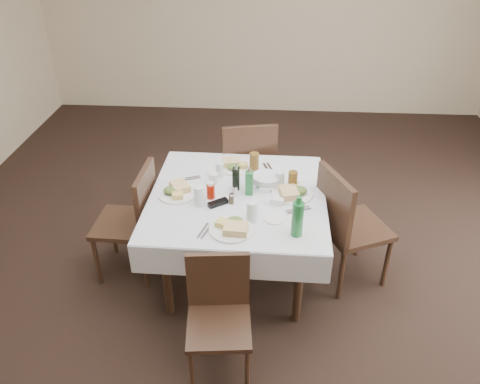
{
  "coord_description": "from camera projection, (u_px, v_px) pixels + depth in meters",
  "views": [
    {
      "loc": [
        0.07,
        -2.85,
        2.62
      ],
      "look_at": [
        -0.12,
        0.0,
        0.8
      ],
      "focal_mm": 35.0,
      "sensor_mm": 36.0,
      "label": 1
    }
  ],
  "objects": [
    {
      "name": "chair_north",
      "position": [
        248.0,
        164.0,
        4.22
      ],
      "size": [
        0.56,
        0.56,
        0.99
      ],
      "color": "black",
      "rests_on": "ground"
    },
    {
      "name": "cutlery_w",
      "position": [
        190.0,
        179.0,
        3.62
      ],
      "size": [
        0.18,
        0.11,
        0.01
      ],
      "color": "silver",
      "rests_on": "dining_table"
    },
    {
      "name": "meal_south",
      "position": [
        233.0,
        227.0,
        3.05
      ],
      "size": [
        0.3,
        0.3,
        0.06
      ],
      "color": "white",
      "rests_on": "dining_table"
    },
    {
      "name": "cutlery_e",
      "position": [
        298.0,
        210.0,
        3.26
      ],
      "size": [
        0.19,
        0.11,
        0.01
      ],
      "color": "silver",
      "rests_on": "dining_table"
    },
    {
      "name": "water_e",
      "position": [
        280.0,
        179.0,
        3.5
      ],
      "size": [
        0.07,
        0.07,
        0.12
      ],
      "color": "silver",
      "rests_on": "dining_table"
    },
    {
      "name": "iced_tea_b",
      "position": [
        293.0,
        180.0,
        3.46
      ],
      "size": [
        0.07,
        0.07,
        0.14
      ],
      "color": "brown",
      "rests_on": "dining_table"
    },
    {
      "name": "chair_west",
      "position": [
        135.0,
        216.0,
        3.6
      ],
      "size": [
        0.46,
        0.46,
        0.94
      ],
      "color": "black",
      "rests_on": "ground"
    },
    {
      "name": "dining_table",
      "position": [
        238.0,
        204.0,
        3.47
      ],
      "size": [
        1.31,
        1.31,
        0.76
      ],
      "color": "black",
      "rests_on": "ground"
    },
    {
      "name": "coffee_mug",
      "position": [
        214.0,
        179.0,
        3.55
      ],
      "size": [
        0.12,
        0.12,
        0.09
      ],
      "color": "white",
      "rests_on": "dining_table"
    },
    {
      "name": "green_bottle",
      "position": [
        298.0,
        218.0,
        2.96
      ],
      "size": [
        0.08,
        0.08,
        0.29
      ],
      "color": "#217033",
      "rests_on": "dining_table"
    },
    {
      "name": "chair_east",
      "position": [
        345.0,
        221.0,
        3.49
      ],
      "size": [
        0.61,
        0.61,
        0.98
      ],
      "color": "black",
      "rests_on": "ground"
    },
    {
      "name": "sunglasses",
      "position": [
        218.0,
        203.0,
        3.31
      ],
      "size": [
        0.15,
        0.13,
        0.03
      ],
      "color": "black",
      "rests_on": "dining_table"
    },
    {
      "name": "bread_basket",
      "position": [
        266.0,
        180.0,
        3.53
      ],
      "size": [
        0.24,
        0.24,
        0.08
      ],
      "color": "silver",
      "rests_on": "dining_table"
    },
    {
      "name": "iced_tea_a",
      "position": [
        254.0,
        162.0,
        3.69
      ],
      "size": [
        0.07,
        0.07,
        0.15
      ],
      "color": "brown",
      "rests_on": "dining_table"
    },
    {
      "name": "ground_plane",
      "position": [
        255.0,
        276.0,
        3.81
      ],
      "size": [
        7.0,
        7.0,
        0.0
      ],
      "primitive_type": "plane",
      "color": "black"
    },
    {
      "name": "oil_cruet_green",
      "position": [
        249.0,
        182.0,
        3.39
      ],
      "size": [
        0.06,
        0.06,
        0.23
      ],
      "color": "#217033",
      "rests_on": "dining_table"
    },
    {
      "name": "water_w",
      "position": [
        199.0,
        195.0,
        3.29
      ],
      "size": [
        0.08,
        0.08,
        0.15
      ],
      "color": "silver",
      "rests_on": "dining_table"
    },
    {
      "name": "water_n",
      "position": [
        220.0,
        170.0,
        3.63
      ],
      "size": [
        0.06,
        0.06,
        0.12
      ],
      "color": "silver",
      "rests_on": "dining_table"
    },
    {
      "name": "pepper_shaker",
      "position": [
        231.0,
        199.0,
        3.31
      ],
      "size": [
        0.04,
        0.04,
        0.08
      ],
      "color": "#453723",
      "rests_on": "dining_table"
    },
    {
      "name": "ketchup_bottle",
      "position": [
        211.0,
        191.0,
        3.37
      ],
      "size": [
        0.06,
        0.06,
        0.13
      ],
      "color": "#A41604",
      "rests_on": "dining_table"
    },
    {
      "name": "side_plate_b",
      "position": [
        275.0,
        218.0,
        3.17
      ],
      "size": [
        0.15,
        0.15,
        0.01
      ],
      "color": "white",
      "rests_on": "dining_table"
    },
    {
      "name": "salt_shaker",
      "position": [
        235.0,
        191.0,
        3.39
      ],
      "size": [
        0.04,
        0.04,
        0.08
      ],
      "color": "white",
      "rests_on": "dining_table"
    },
    {
      "name": "meal_east",
      "position": [
        293.0,
        192.0,
        3.41
      ],
      "size": [
        0.3,
        0.3,
        0.07
      ],
      "color": "white",
      "rests_on": "dining_table"
    },
    {
      "name": "cutlery_n",
      "position": [
        269.0,
        169.0,
        3.74
      ],
      "size": [
        0.11,
        0.2,
        0.01
      ],
      "color": "silver",
      "rests_on": "dining_table"
    },
    {
      "name": "sugar_caddy",
      "position": [
        277.0,
        201.0,
        3.31
      ],
      "size": [
        0.1,
        0.07,
        0.05
      ],
      "color": "white",
      "rests_on": "dining_table"
    },
    {
      "name": "side_plate_a",
      "position": [
        215.0,
        171.0,
        3.71
      ],
      "size": [
        0.14,
        0.14,
        0.01
      ],
      "color": "white",
      "rests_on": "dining_table"
    },
    {
      "name": "meal_west",
      "position": [
        177.0,
        191.0,
        3.43
      ],
      "size": [
        0.29,
        0.29,
        0.06
      ],
      "color": "white",
      "rests_on": "dining_table"
    },
    {
      "name": "cutlery_s",
      "position": [
        205.0,
        231.0,
        3.05
      ],
      "size": [
        0.09,
        0.18,
        0.01
      ],
      "color": "silver",
      "rests_on": "dining_table"
    },
    {
      "name": "room_shell",
      "position": [
        260.0,
        69.0,
        2.89
      ],
      "size": [
        6.04,
        7.04,
        2.8
      ],
      "color": "beige",
      "rests_on": "ground"
    },
    {
      "name": "meal_north",
      "position": [
        234.0,
        165.0,
        3.75
      ],
      "size": [
        0.27,
        0.27,
        0.06
      ],
      "color": "white",
      "rests_on": "dining_table"
    },
    {
      "name": "chair_south",
      "position": [
        219.0,
        308.0,
        2.88
      ],
      "size": [
        0.43,
        0.43,
        0.82
      ],
      "color": "black",
      "rests_on": "ground"
    },
    {
      "name": "water_s",
      "position": [
        252.0,
        211.0,
        3.12
      ],
      "size": [
        0.08,
        0.08,
        0.15
      ],
      "color": "silver",
      "rests_on": "dining_table"
    },
    {
      "name": "oil_cruet_dark",
      "position": [
        236.0,
        178.0,
        3.45
      ],
      "size": [
        0.05,
        0.05,
        0.22
      ],
      "color": "black",
      "rests_on": "dining_table"
    }
  ]
}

